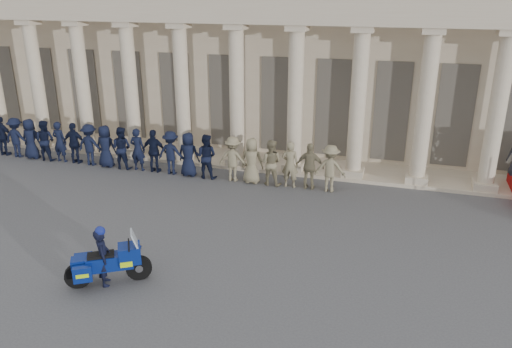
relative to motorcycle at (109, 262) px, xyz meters
The scene contains 5 objects.
ground 2.70m from the motorcycle, 54.86° to the left, with size 90.00×90.00×0.00m, color #49494C.
building 17.39m from the motorcycle, 84.90° to the left, with size 40.00×12.50×9.00m.
officer_rank 9.14m from the motorcycle, 112.48° to the left, with size 17.69×0.73×1.92m.
motorcycle is the anchor object (origin of this frame).
rider 0.26m from the motorcycle, 146.80° to the right, with size 0.65×0.72×1.74m.
Camera 1 is at (5.80, -12.31, 7.59)m, focal length 35.00 mm.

